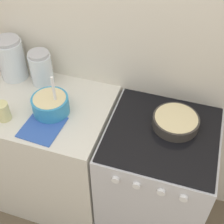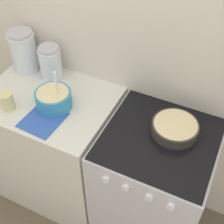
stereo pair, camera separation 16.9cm
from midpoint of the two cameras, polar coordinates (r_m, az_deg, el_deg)
wall_back at (r=1.79m, az=-0.65°, el=11.57°), size 4.58×0.05×2.40m
countertop_cabinet at (r=2.21m, az=-13.06°, el=-7.64°), size 0.79×0.60×0.94m
stove at (r=2.04m, az=5.38°, el=-12.68°), size 0.61×0.61×0.94m
mixing_bowl at (r=1.77m, az=-13.88°, el=1.30°), size 0.21×0.21×0.26m
baking_pan at (r=1.69m, az=8.78°, el=-1.83°), size 0.25×0.25×0.06m
storage_jar_left at (r=2.07m, az=-20.13°, el=8.66°), size 0.17×0.17×0.27m
storage_jar_middle at (r=1.98m, az=-15.21°, el=7.33°), size 0.14×0.14×0.22m
tin_can at (r=1.82m, az=-21.90°, el=-0.03°), size 0.08×0.08×0.11m
recipe_page at (r=1.74m, az=-15.34°, el=-2.81°), size 0.22×0.23×0.01m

